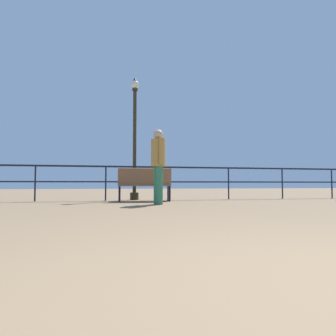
% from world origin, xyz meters
% --- Properties ---
extents(pier_railing, '(21.07, 0.05, 1.01)m').
position_xyz_m(pier_railing, '(0.00, 7.87, 0.75)').
color(pier_railing, black).
rests_on(pier_railing, ground_plane).
extents(bench_near_left, '(1.50, 0.81, 0.91)m').
position_xyz_m(bench_near_left, '(0.09, 7.23, 0.50)').
color(bench_near_left, brown).
rests_on(bench_near_left, ground_plane).
extents(lamppost_center, '(0.26, 0.26, 3.79)m').
position_xyz_m(lamppost_center, '(-0.10, 8.12, 1.97)').
color(lamppost_center, '#2F2917').
rests_on(lamppost_center, ground_plane).
extents(person_by_bench, '(0.34, 0.56, 1.77)m').
position_xyz_m(person_by_bench, '(0.23, 5.93, 1.02)').
color(person_by_bench, '#307451').
rests_on(person_by_bench, ground_plane).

